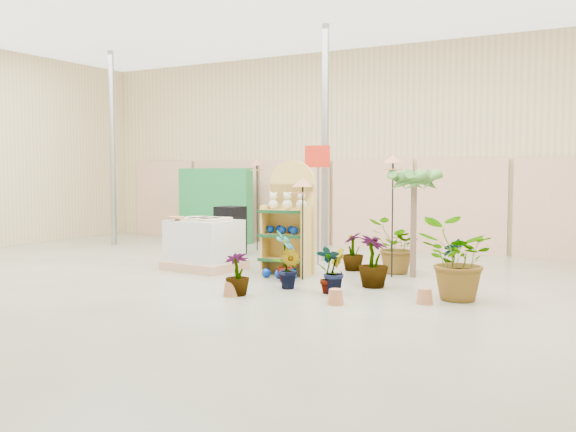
# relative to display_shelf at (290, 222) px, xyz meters

# --- Properties ---
(room) EXTENTS (15.20, 12.10, 4.70)m
(room) POSITION_rel_display_shelf_xyz_m (-0.17, -0.88, 1.34)
(room) COLOR slate
(room) RESTS_ON ground
(display_shelf) EXTENTS (0.86, 0.61, 1.92)m
(display_shelf) POSITION_rel_display_shelf_xyz_m (0.00, 0.00, 0.00)
(display_shelf) COLOR gold
(display_shelf) RESTS_ON ground
(teddy_bears) EXTENTS (0.70, 0.18, 0.29)m
(teddy_bears) POSITION_rel_display_shelf_xyz_m (0.02, -0.09, 0.34)
(teddy_bears) COLOR beige
(teddy_bears) RESTS_ON display_shelf
(gazing_balls_shelf) EXTENTS (0.70, 0.24, 0.13)m
(gazing_balls_shelf) POSITION_rel_display_shelf_xyz_m (0.00, -0.11, -0.12)
(gazing_balls_shelf) COLOR navy
(gazing_balls_shelf) RESTS_ON display_shelf
(gazing_balls_floor) EXTENTS (0.63, 0.39, 0.15)m
(gazing_balls_floor) POSITION_rel_display_shelf_xyz_m (0.09, -0.43, -0.80)
(gazing_balls_floor) COLOR navy
(gazing_balls_floor) RESTS_ON ground
(pallet_stack) EXTENTS (1.31, 1.12, 0.91)m
(pallet_stack) POSITION_rel_display_shelf_xyz_m (-1.56, -0.30, -0.43)
(pallet_stack) COLOR tan
(pallet_stack) RESTS_ON ground
(charcoal_planters) EXTENTS (0.80, 0.50, 1.00)m
(charcoal_planters) POSITION_rel_display_shelf_xyz_m (-2.39, 1.59, -0.46)
(charcoal_planters) COLOR black
(charcoal_planters) RESTS_ON ground
(trellis_stock) EXTENTS (2.00, 0.30, 1.80)m
(trellis_stock) POSITION_rel_display_shelf_xyz_m (-3.97, 3.41, 0.03)
(trellis_stock) COLOR #186E32
(trellis_stock) RESTS_ON ground
(offer_sign) EXTENTS (0.50, 0.08, 2.20)m
(offer_sign) POSITION_rel_display_shelf_xyz_m (-0.07, 1.19, 0.69)
(offer_sign) COLOR gray
(offer_sign) RESTS_ON ground
(bird_table_front) EXTENTS (0.34, 0.34, 1.62)m
(bird_table_front) POSITION_rel_display_shelf_xyz_m (0.46, -0.42, 0.63)
(bird_table_front) COLOR black
(bird_table_front) RESTS_ON ground
(bird_table_right) EXTENTS (0.34, 0.34, 2.00)m
(bird_table_right) POSITION_rel_display_shelf_xyz_m (1.63, 0.49, 0.98)
(bird_table_right) COLOR black
(bird_table_right) RESTS_ON ground
(bird_table_back) EXTENTS (0.34, 0.34, 1.99)m
(bird_table_back) POSITION_rel_display_shelf_xyz_m (-2.17, 2.45, 0.97)
(bird_table_back) COLOR black
(bird_table_back) RESTS_ON ground
(palm) EXTENTS (0.70, 0.70, 1.86)m
(palm) POSITION_rel_display_shelf_xyz_m (1.92, 0.68, 0.72)
(palm) COLOR brown
(palm) RESTS_ON ground
(potted_plant_0) EXTENTS (0.33, 0.45, 0.81)m
(potted_plant_0) POSITION_rel_display_shelf_xyz_m (0.31, -0.73, -0.47)
(potted_plant_0) COLOR #3F782D
(potted_plant_0) RESTS_ON ground
(potted_plant_1) EXTENTS (0.37, 0.31, 0.60)m
(potted_plant_1) POSITION_rel_display_shelf_xyz_m (0.67, -1.22, -0.57)
(potted_plant_1) COLOR #3F782D
(potted_plant_1) RESTS_ON ground
(potted_plant_3) EXTENTS (0.55, 0.55, 0.79)m
(potted_plant_3) POSITION_rel_display_shelf_xyz_m (1.69, -0.49, -0.48)
(potted_plant_3) COLOR #3F782D
(potted_plant_3) RESTS_ON ground
(potted_plant_4) EXTENTS (0.45, 0.47, 0.74)m
(potted_plant_4) POSITION_rel_display_shelf_xyz_m (2.73, 0.14, -0.50)
(potted_plant_4) COLOR #3F782D
(potted_plant_4) RESTS_ON ground
(potted_plant_6) EXTENTS (1.05, 1.09, 0.93)m
(potted_plant_6) POSITION_rel_display_shelf_xyz_m (1.54, 0.88, -0.41)
(potted_plant_6) COLOR #3F782D
(potted_plant_6) RESTS_ON ground
(potted_plant_7) EXTENTS (0.48, 0.48, 0.61)m
(potted_plant_7) POSITION_rel_display_shelf_xyz_m (0.27, -2.00, -0.57)
(potted_plant_7) COLOR #3F782D
(potted_plant_7) RESTS_ON ground
(potted_plant_8) EXTENTS (0.37, 0.26, 0.69)m
(potted_plant_8) POSITION_rel_display_shelf_xyz_m (1.32, -1.26, -0.53)
(potted_plant_8) COLOR #3F782D
(potted_plant_8) RESTS_ON ground
(potted_plant_9) EXTENTS (0.35, 0.40, 0.65)m
(potted_plant_9) POSITION_rel_display_shelf_xyz_m (1.39, -1.22, -0.55)
(potted_plant_9) COLOR #3F782D
(potted_plant_9) RESTS_ON ground
(potted_plant_10) EXTENTS (1.21, 1.13, 1.10)m
(potted_plant_10) POSITION_rel_display_shelf_xyz_m (3.00, -0.88, -0.32)
(potted_plant_10) COLOR #3F782D
(potted_plant_10) RESTS_ON ground
(potted_plant_11) EXTENTS (0.40, 0.40, 0.67)m
(potted_plant_11) POSITION_rel_display_shelf_xyz_m (0.78, 0.85, -0.54)
(potted_plant_11) COLOR #3F782D
(potted_plant_11) RESTS_ON ground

